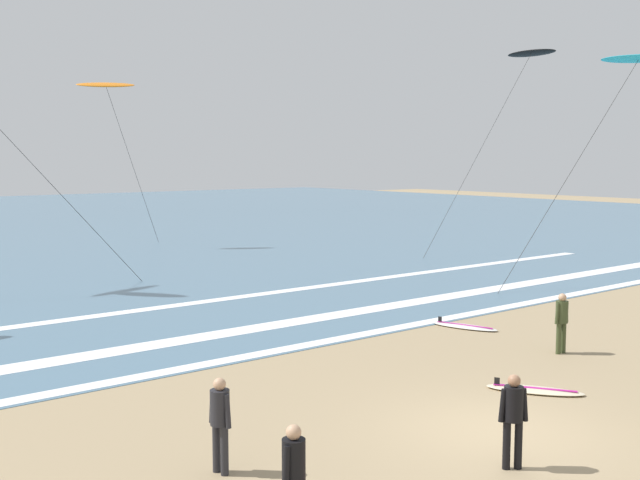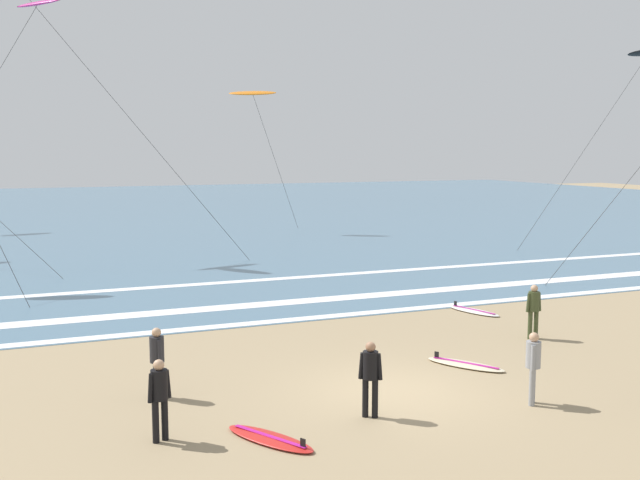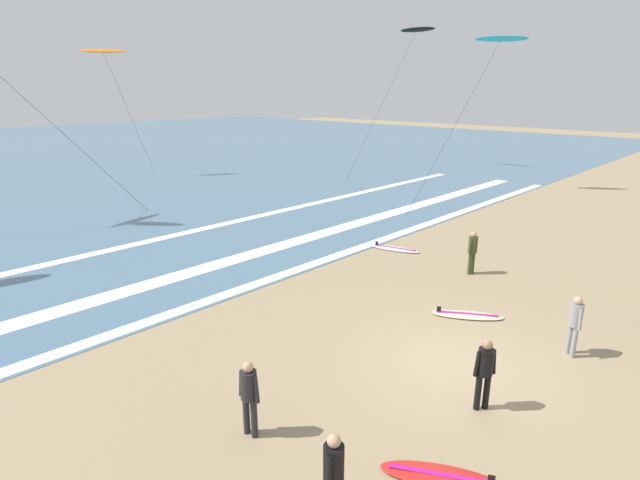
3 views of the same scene
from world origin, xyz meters
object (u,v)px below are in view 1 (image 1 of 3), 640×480
Objects in this scene: surfboard_foreground_flat at (464,326)px; kite_orange_distant_high at (106,86)px; surfer_background_far at (562,318)px; surfer_right_near at (513,413)px; kite_black_high_right at (531,54)px; surfer_mid_group at (294,471)px; surfboard_left_pile at (535,390)px; surfer_left_near at (220,416)px; kite_cyan_far_left at (638,60)px.

kite_orange_distant_high is (0.30, 26.54, 9.07)m from surfboard_foreground_flat.
surfboard_foreground_flat is at bearing 83.90° from surfer_background_far.
surfer_right_near is at bearing -135.04° from surfboard_foreground_flat.
surfer_right_near is at bearing -151.21° from surfer_background_far.
surfer_right_near is at bearing -143.79° from kite_black_high_right.
surfboard_left_pile is at bearing 13.80° from surfer_mid_group.
kite_cyan_far_left is at bearing 16.53° from surfer_left_near.
surfer_mid_group is 0.73× the size of surfboard_foreground_flat.
kite_black_high_right is (31.69, 17.51, 10.09)m from surfer_left_near.
kite_orange_distant_high is (11.76, 31.27, 8.16)m from surfer_left_near.
surfboard_left_pile is 0.22× the size of kite_orange_distant_high.
kite_black_high_right is (20.22, 12.78, 11.00)m from surfboard_foreground_flat.
kite_black_high_right is at bearing 36.95° from surfboard_left_pile.
surfer_right_near is 35.92m from kite_black_high_right.
surfer_background_far is (7.21, 3.96, 0.00)m from surfer_right_near.
surfer_left_near is 1.00× the size of surfer_mid_group.
surfer_right_near is at bearing -4.64° from surfer_mid_group.
kite_black_high_right is 24.29m from kite_orange_distant_high.
surfboard_left_pile is 0.20× the size of kite_cyan_far_left.
surfer_right_near is at bearing -148.74° from surfboard_left_pile.
surfer_mid_group is at bearing -109.78° from kite_orange_distant_high.
surfer_mid_group is at bearing -158.84° from kite_cyan_far_left.
kite_orange_distant_high is at bearing 82.74° from surfboard_left_pile.
surfboard_left_pile is 6.45m from surfboard_foreground_flat.
surfboard_foreground_flat is 28.05m from kite_orange_distant_high.
surfer_background_far is 18.54m from kite_cyan_far_left.
surfer_left_near is 11.13m from surfer_background_far.
surfboard_left_pile is at bearing -155.82° from kite_cyan_far_left.
surfer_left_near is 0.77× the size of surfboard_left_pile.
surfboard_foreground_flat is (11.85, 7.24, -0.91)m from surfer_mid_group.
surfer_background_far reaches higher than surfboard_foreground_flat.
surfer_background_far is (11.08, 1.11, 0.00)m from surfer_left_near.
surfer_left_near and surfer_background_far have the same top height.
kite_orange_distant_high is at bearing 76.97° from surfer_right_near.
kite_cyan_far_left is at bearing 23.81° from surfer_background_far.
surfboard_foreground_flat is 26.33m from kite_black_high_right.
surfboard_left_pile is at bearing -143.05° from kite_black_high_right.
surfboard_left_pile is (3.84, 2.33, -0.91)m from surfer_right_near.
kite_black_high_right is at bearing 38.51° from surfer_background_far.
surfer_right_near reaches higher than surfboard_foreground_flat.
kite_cyan_far_left reaches higher than surfboard_left_pile.
surfboard_foreground_flat is 0.21× the size of kite_cyan_far_left.
kite_orange_distant_high is (7.89, 34.13, 8.16)m from surfer_right_near.
kite_orange_distant_high reaches higher than surfer_left_near.
surfer_background_far and surfer_mid_group have the same top height.
surfer_mid_group is at bearing -148.57° from surfboard_foreground_flat.
kite_cyan_far_left is at bearing -58.47° from kite_orange_distant_high.
kite_orange_distant_high reaches higher than surfer_right_near.
surfer_mid_group is at bearing -162.48° from surfer_background_far.
surfboard_left_pile is 22.29m from kite_cyan_far_left.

